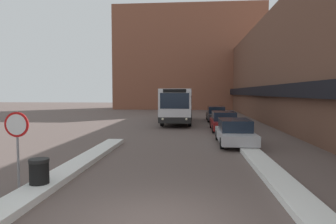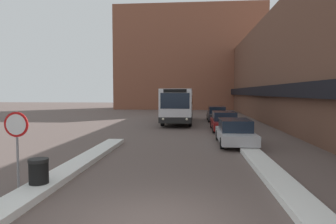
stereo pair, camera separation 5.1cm
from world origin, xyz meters
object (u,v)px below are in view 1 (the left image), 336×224
Objects in this scene: parked_car_front at (235,132)px; stop_sign at (17,133)px; parked_car_middle at (224,121)px; parked_car_back at (216,114)px; city_bus at (178,105)px; trash_bin at (39,175)px.

stop_sign reaches higher than parked_car_front.
parked_car_back reaches higher than parked_car_middle.
parked_car_back is (3.81, 1.91, -1.00)m from city_bus.
city_bus is 20.75m from stop_sign.
parked_car_middle is 16.26m from trash_bin.
parked_car_back reaches higher than trash_bin.
parked_car_front is at bearing -90.00° from parked_car_back.
parked_car_back reaches higher than parked_car_front.
parked_car_middle is 16.48m from stop_sign.
parked_car_back is 2.10× the size of stop_sign.
parked_car_front is 10.99m from trash_bin.
parked_car_front is at bearing -90.00° from parked_car_middle.
city_bus is at bearing 107.69° from parked_car_front.
stop_sign is 1.42m from trash_bin.
parked_car_back is at bearing 90.00° from parked_car_middle.
city_bus is 2.16× the size of parked_car_back.
parked_car_front is 6.15m from parked_car_middle.
parked_car_middle is 2.10× the size of stop_sign.
city_bus is 11.10× the size of trash_bin.
city_bus reaches higher than parked_car_front.
parked_car_middle is at bearing 62.47° from stop_sign.
parked_car_middle reaches higher than parked_car_front.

